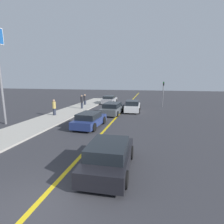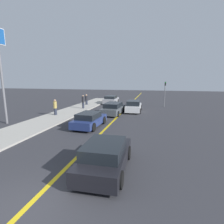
# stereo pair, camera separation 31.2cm
# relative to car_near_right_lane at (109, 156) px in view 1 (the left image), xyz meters

# --- Properties ---
(ground_plane) EXTENTS (120.00, 120.00, 0.00)m
(ground_plane) POSITION_rel_car_near_right_lane_xyz_m (-1.79, -3.03, -0.65)
(ground_plane) COLOR #333338
(road_center_line) EXTENTS (0.20, 60.00, 0.01)m
(road_center_line) POSITION_rel_car_near_right_lane_xyz_m (-1.79, 14.97, -0.64)
(road_center_line) COLOR gold
(road_center_line) RESTS_ON ground_plane
(sidewalk_left) EXTENTS (3.54, 30.21, 0.13)m
(sidewalk_left) POSITION_rel_car_near_right_lane_xyz_m (-8.01, 12.08, -0.58)
(sidewalk_left) COLOR #ADA89E
(sidewalk_left) RESTS_ON ground_plane
(car_near_right_lane) EXTENTS (2.03, 4.05, 1.33)m
(car_near_right_lane) POSITION_rel_car_near_right_lane_xyz_m (0.00, 0.00, 0.00)
(car_near_right_lane) COLOR black
(car_near_right_lane) RESTS_ON ground_plane
(car_ahead_center) EXTENTS (2.05, 4.04, 1.25)m
(car_ahead_center) POSITION_rel_car_near_right_lane_xyz_m (-3.28, 6.60, -0.03)
(car_ahead_center) COLOR navy
(car_ahead_center) RESTS_ON ground_plane
(car_far_distant) EXTENTS (2.15, 4.83, 1.32)m
(car_far_distant) POSITION_rel_car_near_right_lane_xyz_m (-2.58, 12.57, -0.01)
(car_far_distant) COLOR #4C5156
(car_far_distant) RESTS_ON ground_plane
(car_parked_left_lot) EXTENTS (1.94, 4.33, 1.40)m
(car_parked_left_lot) POSITION_rel_car_near_right_lane_xyz_m (-0.47, 14.61, 0.02)
(car_parked_left_lot) COLOR silver
(car_parked_left_lot) RESTS_ON ground_plane
(car_oncoming_far) EXTENTS (2.02, 4.16, 1.31)m
(car_oncoming_far) POSITION_rel_car_near_right_lane_xyz_m (-4.96, 20.89, -0.00)
(car_oncoming_far) COLOR #9E9EA3
(car_oncoming_far) RESTS_ON ground_plane
(pedestrian_mid_group) EXTENTS (0.37, 0.37, 1.72)m
(pedestrian_mid_group) POSITION_rel_car_near_right_lane_xyz_m (-8.52, 9.87, 0.34)
(pedestrian_mid_group) COLOR #282D3D
(pedestrian_mid_group) RESTS_ON sidewalk_left
(pedestrian_far_standing) EXTENTS (0.33, 0.33, 1.78)m
(pedestrian_far_standing) POSITION_rel_car_near_right_lane_xyz_m (-7.27, 14.70, 0.38)
(pedestrian_far_standing) COLOR #282D3D
(pedestrian_far_standing) RESTS_ON sidewalk_left
(pedestrian_by_sign) EXTENTS (0.42, 0.42, 1.59)m
(pedestrian_by_sign) POSITION_rel_car_near_right_lane_xyz_m (-8.16, 18.09, 0.26)
(pedestrian_by_sign) COLOR #282D3D
(pedestrian_by_sign) RESTS_ON sidewalk_left
(traffic_light) EXTENTS (0.18, 0.40, 3.63)m
(traffic_light) POSITION_rel_car_near_right_lane_xyz_m (3.43, 19.42, 1.61)
(traffic_light) COLOR slate
(traffic_light) RESTS_ON ground_plane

